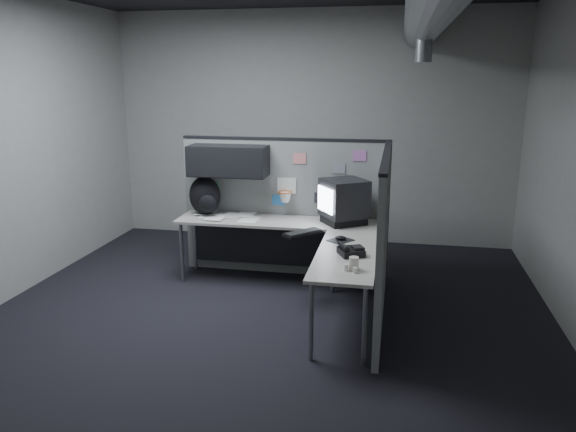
% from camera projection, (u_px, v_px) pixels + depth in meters
% --- Properties ---
extents(room, '(5.62, 5.62, 3.22)m').
position_uv_depth(room, '(326.00, 102.00, 4.96)').
color(room, black).
rests_on(room, ground).
extents(partition_back, '(2.44, 0.42, 1.63)m').
position_uv_depth(partition_back, '(269.00, 192.00, 6.55)').
color(partition_back, slate).
rests_on(partition_back, ground).
extents(partition_right, '(0.07, 2.23, 1.63)m').
position_uv_depth(partition_right, '(383.00, 237.00, 5.37)').
color(partition_right, slate).
rests_on(partition_right, ground).
extents(desk, '(2.31, 2.11, 0.73)m').
position_uv_depth(desk, '(294.00, 238.00, 6.06)').
color(desk, '#A7A197').
rests_on(desk, ground).
extents(monitor, '(0.60, 0.60, 0.49)m').
position_uv_depth(monitor, '(344.00, 201.00, 6.16)').
color(monitor, black).
rests_on(monitor, desk).
extents(keyboard, '(0.40, 0.42, 0.04)m').
position_uv_depth(keyboard, '(303.00, 233.00, 5.78)').
color(keyboard, black).
rests_on(keyboard, desk).
extents(mouse, '(0.29, 0.30, 0.05)m').
position_uv_depth(mouse, '(341.00, 239.00, 5.57)').
color(mouse, black).
rests_on(mouse, desk).
extents(phone, '(0.28, 0.29, 0.11)m').
position_uv_depth(phone, '(351.00, 251.00, 5.13)').
color(phone, black).
rests_on(phone, desk).
extents(bottles, '(0.12, 0.17, 0.08)m').
position_uv_depth(bottles, '(352.00, 266.00, 4.74)').
color(bottles, silver).
rests_on(bottles, desk).
extents(cup, '(0.09, 0.09, 0.11)m').
position_uv_depth(cup, '(354.00, 264.00, 4.73)').
color(cup, beige).
rests_on(cup, desk).
extents(papers, '(0.80, 0.51, 0.02)m').
position_uv_depth(papers, '(226.00, 216.00, 6.52)').
color(papers, white).
rests_on(papers, desk).
extents(backpack, '(0.42, 0.38, 0.46)m').
position_uv_depth(backpack, '(205.00, 196.00, 6.54)').
color(backpack, black).
rests_on(backpack, desk).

